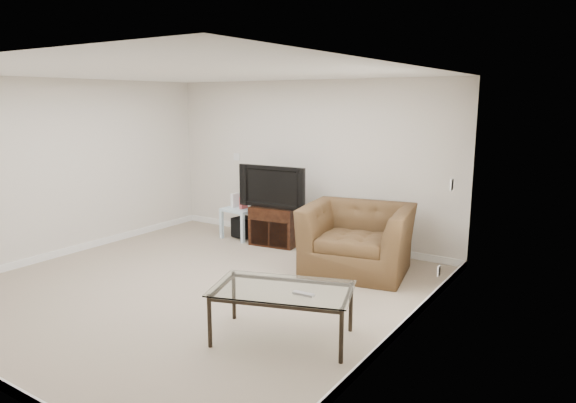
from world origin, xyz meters
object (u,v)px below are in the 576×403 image
Objects in this scene: tv_stand at (276,225)px; subwoofer at (244,227)px; coffee_table at (283,314)px; television at (275,186)px; recliner at (358,228)px; side_table at (242,223)px.

tv_stand reaches higher than subwoofer.
television is at bearing 126.06° from coffee_table.
tv_stand is at bearing -1.61° from subwoofer.
television is at bearing -90.00° from tv_stand.
recliner is at bearing -24.06° from tv_stand.
television is 0.96m from side_table.
television is 0.81× the size of coffee_table.
subwoofer is 3.66m from coffee_table.
tv_stand is 0.56× the size of coffee_table.
recliner reaches higher than tv_stand.
television is 0.77× the size of recliner.
tv_stand is at bearing 125.81° from coffee_table.
subwoofer is 0.24× the size of coffee_table.
coffee_table is at bearing -61.78° from tv_stand.
tv_stand is 0.66m from subwoofer.
coffee_table is at bearing -46.14° from subwoofer.
subwoofer is (-0.65, 0.05, -0.74)m from television.
side_table is 3.67m from coffee_table.
recliner is 1.04× the size of coffee_table.
recliner is (2.25, -0.49, 0.41)m from subwoofer.
side_table is (-0.68, 0.00, -0.05)m from tv_stand.
television reaches higher than subwoofer.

